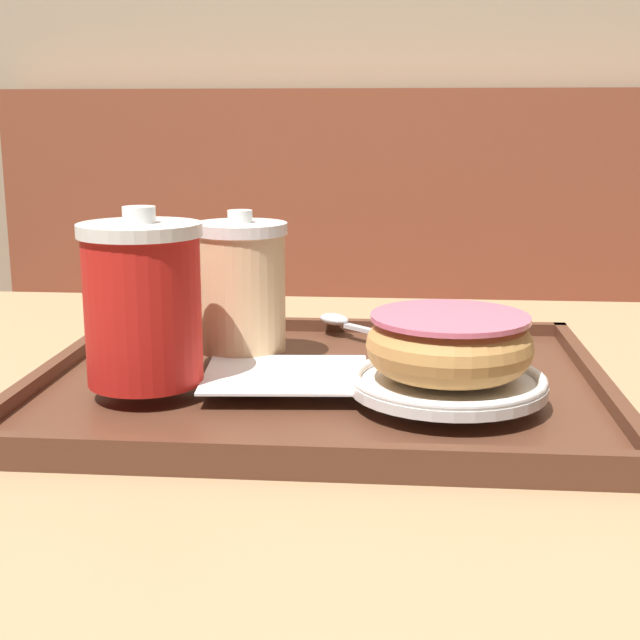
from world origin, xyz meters
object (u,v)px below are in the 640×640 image
object	(u,v)px
coffee_cup_rear	(241,286)
donut_chocolate_glazed	(449,344)
spoon	(350,324)
coffee_cup_front	(143,303)

from	to	relation	value
coffee_cup_rear	donut_chocolate_glazed	bearing A→B (deg)	-31.96
donut_chocolate_glazed	spoon	distance (m)	0.22
coffee_cup_front	spoon	size ratio (longest dim) A/B	1.15
coffee_cup_front	donut_chocolate_glazed	bearing A→B (deg)	-0.77
coffee_cup_front	coffee_cup_rear	distance (m)	0.12
spoon	coffee_cup_front	bearing A→B (deg)	95.11
coffee_cup_front	spoon	xyz separation A→B (m)	(0.15, 0.20, -0.06)
coffee_cup_rear	coffee_cup_front	bearing A→B (deg)	-118.42
coffee_cup_rear	spoon	xyz separation A→B (m)	(0.09, 0.09, -0.05)
coffee_cup_rear	spoon	world-z (taller)	coffee_cup_rear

